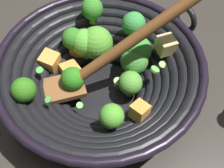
# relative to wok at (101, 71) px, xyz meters

# --- Properties ---
(ground_plane) EXTENTS (4.00, 4.00, 0.00)m
(ground_plane) POSITION_rel_wok_xyz_m (-0.00, 0.00, -0.06)
(ground_plane) COLOR #332D28
(wok) EXTENTS (0.34, 0.35, 0.22)m
(wok) POSITION_rel_wok_xyz_m (0.00, 0.00, 0.00)
(wok) COLOR black
(wok) RESTS_ON ground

